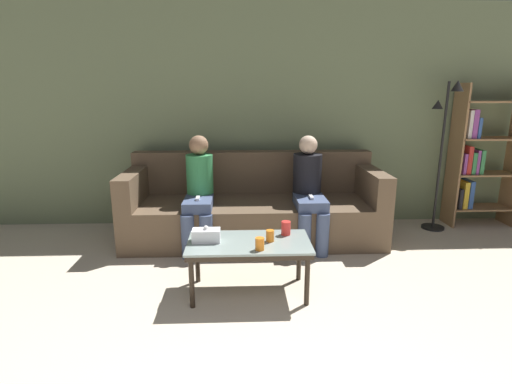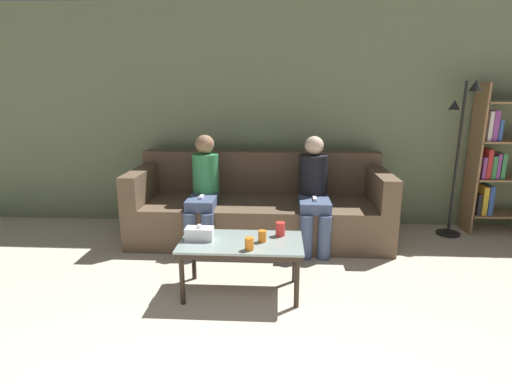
% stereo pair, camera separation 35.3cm
% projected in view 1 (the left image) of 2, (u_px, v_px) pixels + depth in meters
% --- Properties ---
extents(wall_back, '(12.00, 0.06, 2.60)m').
position_uv_depth(wall_back, '(252.00, 117.00, 4.76)').
color(wall_back, '#707F5B').
rests_on(wall_back, ground_plane).
extents(couch, '(2.75, 0.99, 0.92)m').
position_uv_depth(couch, '(253.00, 209.00, 4.46)').
color(couch, brown).
rests_on(couch, ground_plane).
extents(coffee_table, '(0.97, 0.53, 0.45)m').
position_uv_depth(coffee_table, '(249.00, 247.00, 3.17)').
color(coffee_table, '#8C9E99').
rests_on(coffee_table, ground_plane).
extents(cup_near_left, '(0.07, 0.07, 0.10)m').
position_uv_depth(cup_near_left, '(260.00, 244.00, 2.98)').
color(cup_near_left, orange).
rests_on(cup_near_left, coffee_table).
extents(cup_near_right, '(0.08, 0.08, 0.11)m').
position_uv_depth(cup_near_right, '(286.00, 228.00, 3.29)').
color(cup_near_right, red).
rests_on(cup_near_right, coffee_table).
extents(cup_far_center, '(0.06, 0.06, 0.09)m').
position_uv_depth(cup_far_center, '(270.00, 236.00, 3.15)').
color(cup_far_center, orange).
rests_on(cup_far_center, coffee_table).
extents(tissue_box, '(0.22, 0.12, 0.13)m').
position_uv_depth(tissue_box, '(206.00, 235.00, 3.15)').
color(tissue_box, white).
rests_on(tissue_box, coffee_table).
extents(bookshelf, '(0.76, 0.32, 1.69)m').
position_uv_depth(bookshelf, '(477.00, 159.00, 4.76)').
color(bookshelf, '#9E754C').
rests_on(bookshelf, ground_plane).
extents(standing_lamp, '(0.31, 0.26, 1.72)m').
position_uv_depth(standing_lamp, '(444.00, 141.00, 4.55)').
color(standing_lamp, black).
rests_on(standing_lamp, ground_plane).
extents(seated_person_left_end, '(0.31, 0.67, 1.16)m').
position_uv_depth(seated_person_left_end, '(199.00, 190.00, 4.13)').
color(seated_person_left_end, '#47567A').
rests_on(seated_person_left_end, ground_plane).
extents(seated_person_mid_left, '(0.31, 0.69, 1.15)m').
position_uv_depth(seated_person_mid_left, '(309.00, 189.00, 4.18)').
color(seated_person_mid_left, '#47567A').
rests_on(seated_person_mid_left, ground_plane).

